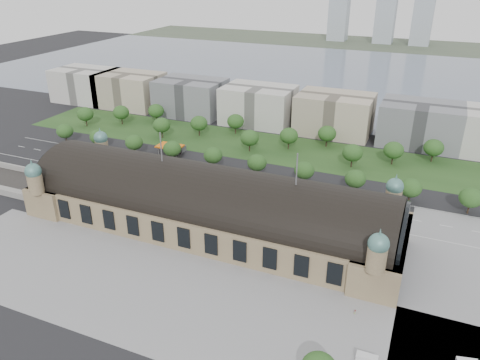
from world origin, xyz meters
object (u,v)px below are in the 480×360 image
at_px(petrol_station, 175,147).
at_px(bus_mid, 285,204).
at_px(parked_car_0, 87,172).
at_px(bus_east, 304,208).
at_px(bus_west, 206,189).
at_px(traffic_car_1, 72,155).
at_px(parked_car_6, 188,191).
at_px(parked_car_5, 195,195).
at_px(van_south, 366,359).
at_px(parked_car_1, 91,175).
at_px(traffic_car_2, 128,169).
at_px(parked_car_2, 118,180).
at_px(traffic_car_5, 324,194).
at_px(parked_car_4, 168,186).
at_px(traffic_car_3, 196,178).
at_px(parked_car_3, 124,177).
at_px(traffic_car_4, 235,191).
at_px(pedestrian_0, 355,312).

xyz_separation_m(petrol_station, bus_mid, (77.09, -38.28, -1.07)).
distance_m(parked_car_0, bus_east, 111.53).
height_order(bus_west, bus_mid, bus_mid).
distance_m(traffic_car_1, parked_car_6, 80.67).
xyz_separation_m(parked_car_0, parked_car_6, (56.79, 1.64, 0.01)).
bearing_deg(bus_east, traffic_car_1, 81.67).
relative_size(parked_car_5, van_south, 1.01).
xyz_separation_m(parked_car_1, parked_car_5, (58.08, 0.39, 0.14)).
xyz_separation_m(parked_car_1, bus_mid, (99.27, 6.00, 1.22)).
bearing_deg(van_south, parked_car_5, 141.72).
distance_m(traffic_car_2, parked_car_2, 14.34).
relative_size(traffic_car_5, parked_car_0, 1.00).
distance_m(petrol_station, parked_car_4, 44.80).
relative_size(traffic_car_3, parked_car_3, 1.24).
relative_size(traffic_car_4, bus_west, 0.32).
distance_m(traffic_car_3, bus_mid, 50.24).
distance_m(traffic_car_5, parked_car_0, 118.01).
xyz_separation_m(petrol_station, traffic_car_4, (51.02, -32.70, -2.29)).
height_order(traffic_car_3, traffic_car_5, traffic_car_3).
bearing_deg(parked_car_4, bus_east, 64.60).
relative_size(parked_car_0, van_south, 0.86).
bearing_deg(traffic_car_2, pedestrian_0, 67.50).
bearing_deg(bus_east, parked_car_6, 89.19).
height_order(parked_car_3, bus_west, bus_west).
xyz_separation_m(van_south, pedestrian_0, (-6.09, 17.82, -0.41)).
relative_size(traffic_car_1, bus_east, 0.34).
distance_m(parked_car_0, bus_west, 65.28).
bearing_deg(pedestrian_0, traffic_car_4, 146.74).
bearing_deg(traffic_car_2, parked_car_2, 21.62).
bearing_deg(traffic_car_4, parked_car_6, -70.13).
bearing_deg(parked_car_1, traffic_car_2, 110.47).
bearing_deg(parked_car_3, parked_car_4, 62.82).
height_order(petrol_station, pedestrian_0, petrol_station).
distance_m(traffic_car_1, pedestrian_0, 179.12).
relative_size(van_south, pedestrian_0, 3.72).
distance_m(parked_car_0, parked_car_3, 20.70).
bearing_deg(traffic_car_5, traffic_car_1, 93.18).
distance_m(traffic_car_1, parked_car_5, 86.29).
xyz_separation_m(petrol_station, traffic_car_3, (27.99, -27.69, -2.12)).
bearing_deg(traffic_car_1, traffic_car_4, -89.71).
xyz_separation_m(petrol_station, traffic_car_2, (-10.09, -30.62, -2.29)).
bearing_deg(parked_car_5, petrol_station, -175.72).
xyz_separation_m(traffic_car_3, bus_mid, (49.10, -10.59, 1.05)).
bearing_deg(traffic_car_3, parked_car_5, -159.04).
relative_size(traffic_car_2, traffic_car_5, 0.96).
height_order(parked_car_1, bus_east, bus_east).
distance_m(van_south, pedestrian_0, 18.83).
relative_size(parked_car_0, parked_car_1, 1.04).
bearing_deg(parked_car_2, pedestrian_0, 41.19).
xyz_separation_m(traffic_car_1, bus_east, (134.18, -10.63, 1.10)).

